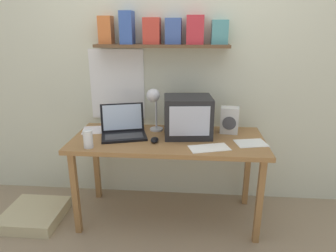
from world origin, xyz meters
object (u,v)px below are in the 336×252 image
Objects in this scene: corner_desk at (168,146)px; loose_paper_near_laptop at (251,143)px; open_notebook at (99,130)px; crt_monitor at (188,116)px; space_heater at (229,120)px; juice_glass at (88,140)px; floor_cushion at (34,215)px; printed_handout at (209,148)px; computer_mouse at (155,140)px; laptop at (123,128)px; desk_lamp at (154,101)px.

loose_paper_near_laptop is at bearing -5.68° from corner_desk.
corner_desk is 0.63m from open_notebook.
corner_desk is 3.77× the size of crt_monitor.
juice_glass is at bearing -151.26° from space_heater.
space_heater reaches higher than floor_cushion.
juice_glass is 0.88m from printed_handout.
floor_cushion is (-1.13, -0.14, -0.61)m from corner_desk.
computer_mouse reaches higher than printed_handout.
laptop is at bearing 162.06° from printed_handout.
open_notebook is at bearing 168.60° from crt_monitor.
crt_monitor is at bearing 122.43° from printed_handout.
floor_cushion is at bearing -176.64° from crt_monitor.
crt_monitor is (0.15, 0.07, 0.23)m from corner_desk.
laptop is 0.72m from printed_handout.
printed_handout is (0.17, -0.26, -0.16)m from crt_monitor.
crt_monitor reaches higher than laptop.
floor_cushion is (-1.03, -0.05, -0.69)m from computer_mouse.
desk_lamp is (-0.13, 0.13, 0.34)m from corner_desk.
floor_cushion is (-0.52, -0.29, -0.68)m from open_notebook.
laptop is 1.61× the size of loose_paper_near_laptop.
desk_lamp is 1.69× the size of space_heater.
desk_lamp is 0.55m from open_notebook.
printed_handout is at bearing -12.85° from computer_mouse.
desk_lamp is 1.41m from floor_cushion.
desk_lamp is at bearing 133.78° from corner_desk.
corner_desk reaches higher than floor_cushion.
space_heater is 0.73× the size of open_notebook.
open_notebook is 0.64× the size of floor_cushion.
printed_handout is (0.93, -0.33, 0.00)m from open_notebook.
juice_glass is (-0.20, -0.28, -0.00)m from laptop.
laptop is at bearing 54.97° from juice_glass.
space_heater is 0.65m from computer_mouse.
laptop is 1.12× the size of desk_lamp.
loose_paper_near_laptop and printed_handout have the same top height.
corner_desk is 0.16m from computer_mouse.
computer_mouse reaches higher than floor_cushion.
floor_cushion is at bearing 176.96° from laptop.
laptop is 3.91× the size of computer_mouse.
space_heater is (0.49, 0.17, 0.18)m from corner_desk.
crt_monitor is 1.08× the size of desk_lamp.
juice_glass reaches higher than corner_desk.
loose_paper_near_laptop is (1.20, 0.18, -0.06)m from juice_glass.
desk_lamp is (-0.28, 0.06, 0.11)m from crt_monitor.
printed_handout is at bearing -109.07° from space_heater.
space_heater reaches higher than printed_handout.
computer_mouse is at bearing 2.85° from floor_cushion.
computer_mouse is (0.27, -0.13, -0.05)m from laptop.
juice_glass is at bearing -10.10° from floor_cushion.
desk_lamp reaches higher than crt_monitor.
floor_cushion is (-1.45, 0.04, -0.68)m from printed_handout.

